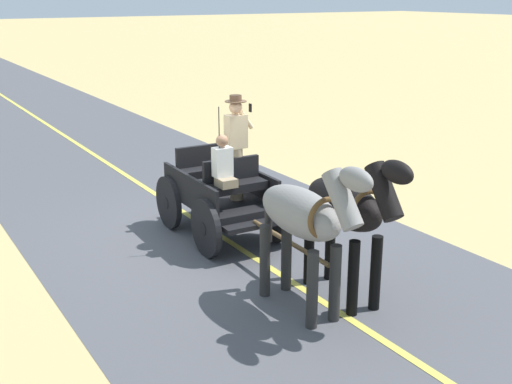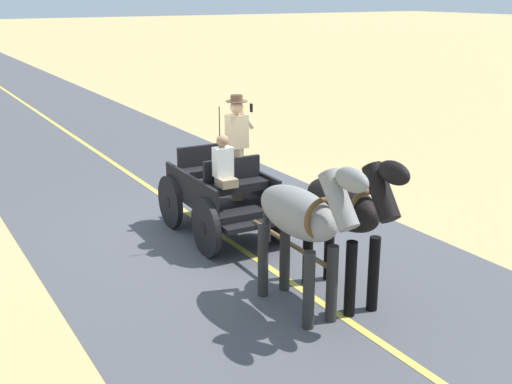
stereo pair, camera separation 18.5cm
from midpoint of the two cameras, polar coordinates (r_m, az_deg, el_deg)
The scene contains 6 objects.
ground_plane at distance 11.71m, azimuth -3.38°, elevation -3.37°, with size 200.00×200.00×0.00m, color tan.
road_surface at distance 11.70m, azimuth -3.38°, elevation -3.35°, with size 6.34×160.00×0.01m, color #4C4C51.
road_centre_stripe at distance 11.70m, azimuth -3.38°, elevation -3.33°, with size 0.12×160.00×0.00m, color #DBCC4C.
horse_drawn_carriage at distance 11.18m, azimuth -2.42°, elevation 0.07°, with size 1.46×4.51×2.50m.
horse_near_side at distance 8.75m, azimuth 8.54°, elevation -1.54°, with size 0.68×2.14×2.21m.
horse_off_side at distance 8.37m, azimuth 4.72°, elevation -2.30°, with size 0.58×2.13×2.21m.
Camera 2 is at (4.87, 9.83, 4.11)m, focal length 45.46 mm.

